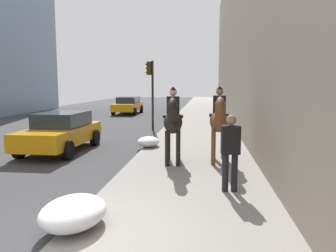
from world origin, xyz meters
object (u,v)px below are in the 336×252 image
Objects in this scene: mounted_horse_far at (219,120)px; car_mid_lane at (128,105)px; mounted_horse_near at (173,121)px; pedestrian_greeting at (230,148)px; car_near_lane at (61,131)px; traffic_light_near_curb at (151,84)px.

mounted_horse_far is 0.51× the size of car_mid_lane.
mounted_horse_near is 1.35× the size of pedestrian_greeting.
mounted_horse_near is at bearing 17.16° from car_mid_lane.
car_mid_lane is (17.55, 6.97, -0.65)m from mounted_horse_far.
car_near_lane is at bearing -117.84° from mounted_horse_near.
pedestrian_greeting is at bearing 53.65° from car_near_lane.
traffic_light_near_curb is (6.01, -2.39, 1.76)m from car_near_lane.
traffic_light_near_curb is (7.91, 1.97, 1.11)m from mounted_horse_near.
mounted_horse_near reaches higher than pedestrian_greeting.
car_near_lane is 15.98m from car_mid_lane.
mounted_horse_far is at bearing 21.36° from car_mid_lane.
mounted_horse_near is 0.61× the size of traffic_light_near_curb.
traffic_light_near_curb is at bearing 158.89° from car_near_lane.
traffic_light_near_curb is at bearing -170.33° from mounted_horse_near.
mounted_horse_near is 1.39m from mounted_horse_far.
traffic_light_near_curb reaches higher than mounted_horse_far.
pedestrian_greeting is 0.37× the size of car_mid_lane.
mounted_horse_far is at bearing -156.35° from traffic_light_near_curb.
mounted_horse_far is 0.55× the size of car_near_lane.
car_near_lane is (1.90, 4.37, -0.64)m from mounted_horse_near.
pedestrian_greeting is at bearing 18.97° from car_mid_lane.
mounted_horse_near is 0.54× the size of car_near_lane.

